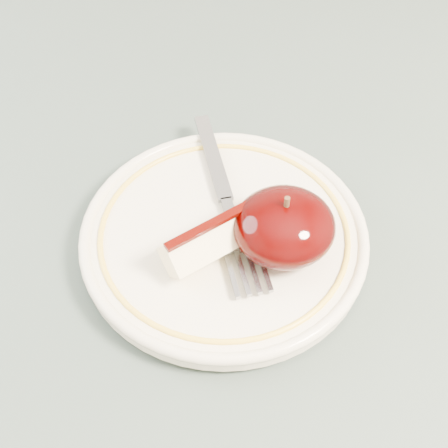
{
  "coord_description": "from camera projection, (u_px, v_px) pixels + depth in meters",
  "views": [
    {
      "loc": [
        -0.07,
        -0.3,
        1.14
      ],
      "look_at": [
        -0.03,
        -0.01,
        0.78
      ],
      "focal_mm": 50.0,
      "sensor_mm": 36.0,
      "label": 1
    }
  ],
  "objects": [
    {
      "name": "table",
      "position": [
        255.0,
        297.0,
        0.56
      ],
      "size": [
        0.9,
        0.9,
        0.75
      ],
      "color": "brown",
      "rests_on": "ground"
    },
    {
      "name": "plate",
      "position": [
        224.0,
        236.0,
        0.47
      ],
      "size": [
        0.22,
        0.22,
        0.02
      ],
      "color": "beige",
      "rests_on": "table"
    },
    {
      "name": "apple_wedge",
      "position": [
        213.0,
        239.0,
        0.44
      ],
      "size": [
        0.08,
        0.06,
        0.04
      ],
      "rotation": [
        0.0,
        0.0,
        0.47
      ],
      "color": "#FEEFBB",
      "rests_on": "plate"
    },
    {
      "name": "apple_half",
      "position": [
        284.0,
        227.0,
        0.44
      ],
      "size": [
        0.07,
        0.07,
        0.05
      ],
      "color": "black",
      "rests_on": "plate"
    },
    {
      "name": "fork",
      "position": [
        226.0,
        201.0,
        0.48
      ],
      "size": [
        0.04,
        0.19,
        0.0
      ],
      "rotation": [
        0.0,
        0.0,
        1.67
      ],
      "color": "gray",
      "rests_on": "plate"
    }
  ]
}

